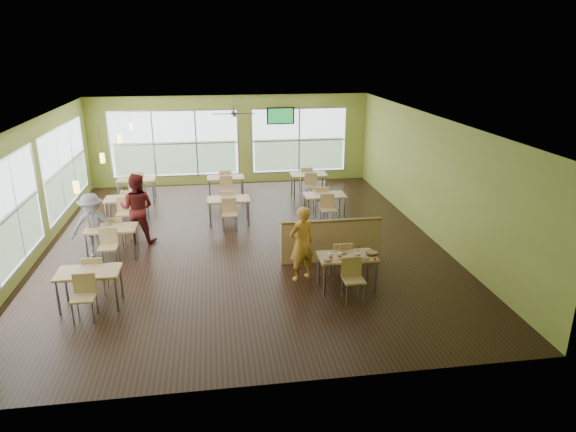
# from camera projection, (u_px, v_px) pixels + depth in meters

# --- Properties ---
(room) EXTENTS (12.00, 12.04, 3.20)m
(room) POSITION_uv_depth(u_px,v_px,m) (241.00, 183.00, 12.98)
(room) COLOR black
(room) RESTS_ON ground
(window_bays) EXTENTS (9.24, 10.24, 2.38)m
(window_bays) POSITION_uv_depth(u_px,v_px,m) (148.00, 164.00, 15.53)
(window_bays) COLOR white
(window_bays) RESTS_ON room
(main_table) EXTENTS (1.22, 1.52, 0.87)m
(main_table) POSITION_uv_depth(u_px,v_px,m) (347.00, 261.00, 10.76)
(main_table) COLOR tan
(main_table) RESTS_ON floor
(half_wall_divider) EXTENTS (2.40, 0.14, 1.04)m
(half_wall_divider) POSITION_uv_depth(u_px,v_px,m) (331.00, 240.00, 12.15)
(half_wall_divider) COLOR tan
(half_wall_divider) RESTS_ON floor
(dining_tables) EXTENTS (6.92, 8.72, 0.87)m
(dining_tables) POSITION_uv_depth(u_px,v_px,m) (202.00, 201.00, 14.75)
(dining_tables) COLOR tan
(dining_tables) RESTS_ON floor
(pendant_lights) EXTENTS (0.11, 7.31, 0.86)m
(pendant_lights) POSITION_uv_depth(u_px,v_px,m) (111.00, 148.00, 12.89)
(pendant_lights) COLOR #2D2119
(pendant_lights) RESTS_ON ceiling
(ceiling_fan) EXTENTS (1.25, 1.25, 0.29)m
(ceiling_fan) POSITION_uv_depth(u_px,v_px,m) (234.00, 114.00, 15.35)
(ceiling_fan) COLOR #2D2119
(ceiling_fan) RESTS_ON ceiling
(tv_backwall) EXTENTS (1.00, 0.07, 0.60)m
(tv_backwall) POSITION_uv_depth(u_px,v_px,m) (281.00, 116.00, 18.47)
(tv_backwall) COLOR black
(tv_backwall) RESTS_ON wall_back
(man_plaid) EXTENTS (0.73, 0.62, 1.69)m
(man_plaid) POSITION_uv_depth(u_px,v_px,m) (302.00, 244.00, 11.11)
(man_plaid) COLOR orange
(man_plaid) RESTS_ON floor
(patron_maroon) EXTENTS (1.01, 0.86, 1.83)m
(patron_maroon) POSITION_uv_depth(u_px,v_px,m) (137.00, 208.00, 13.21)
(patron_maroon) COLOR #5A1716
(patron_maroon) RESTS_ON floor
(patron_grey) EXTENTS (1.09, 0.71, 1.59)m
(patron_grey) POSITION_uv_depth(u_px,v_px,m) (93.00, 225.00, 12.34)
(patron_grey) COLOR slate
(patron_grey) RESTS_ON floor
(cup_blue) EXTENTS (0.10, 0.10, 0.37)m
(cup_blue) POSITION_uv_depth(u_px,v_px,m) (331.00, 256.00, 10.50)
(cup_blue) COLOR white
(cup_blue) RESTS_ON main_table
(cup_yellow) EXTENTS (0.10, 0.10, 0.35)m
(cup_yellow) POSITION_uv_depth(u_px,v_px,m) (340.00, 255.00, 10.55)
(cup_yellow) COLOR white
(cup_yellow) RESTS_ON main_table
(cup_red_near) EXTENTS (0.09, 0.09, 0.33)m
(cup_red_near) POSITION_uv_depth(u_px,v_px,m) (357.00, 255.00, 10.56)
(cup_red_near) COLOR white
(cup_red_near) RESTS_ON main_table
(cup_red_far) EXTENTS (0.08, 0.08, 0.30)m
(cup_red_far) POSITION_uv_depth(u_px,v_px,m) (359.00, 255.00, 10.59)
(cup_red_far) COLOR white
(cup_red_far) RESTS_ON main_table
(food_basket) EXTENTS (0.27, 0.27, 0.06)m
(food_basket) POSITION_uv_depth(u_px,v_px,m) (372.00, 253.00, 10.76)
(food_basket) COLOR black
(food_basket) RESTS_ON main_table
(ketchup_cup) EXTENTS (0.05, 0.05, 0.02)m
(ketchup_cup) POSITION_uv_depth(u_px,v_px,m) (375.00, 259.00, 10.51)
(ketchup_cup) COLOR #97010E
(ketchup_cup) RESTS_ON main_table
(wrapper_left) EXTENTS (0.20, 0.19, 0.04)m
(wrapper_left) POSITION_uv_depth(u_px,v_px,m) (327.00, 261.00, 10.43)
(wrapper_left) COLOR #9C824B
(wrapper_left) RESTS_ON main_table
(wrapper_mid) EXTENTS (0.21, 0.19, 0.05)m
(wrapper_mid) POSITION_uv_depth(u_px,v_px,m) (342.00, 252.00, 10.82)
(wrapper_mid) COLOR #9C824B
(wrapper_mid) RESTS_ON main_table
(wrapper_right) EXTENTS (0.18, 0.17, 0.04)m
(wrapper_right) POSITION_uv_depth(u_px,v_px,m) (365.00, 258.00, 10.53)
(wrapper_right) COLOR #9C824B
(wrapper_right) RESTS_ON main_table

